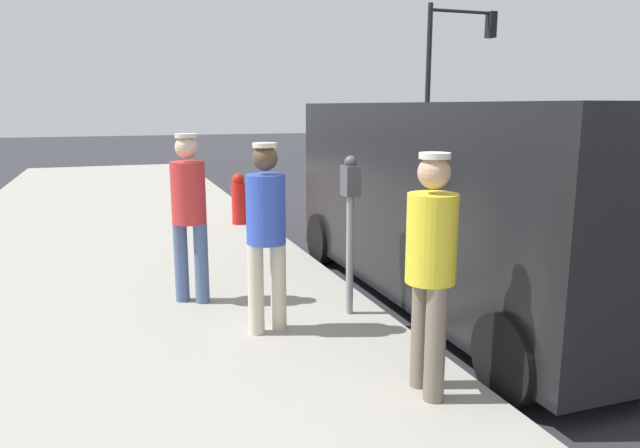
{
  "coord_description": "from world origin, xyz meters",
  "views": [
    {
      "loc": [
        3.42,
        4.95,
        2.12
      ],
      "look_at": [
        1.65,
        -0.1,
        1.05
      ],
      "focal_mm": 33.22,
      "sensor_mm": 36.0,
      "label": 1
    }
  ],
  "objects_px": {
    "parking_meter_near": "(350,208)",
    "pedestrian_in_yellow": "(431,260)",
    "pedestrian_in_red": "(189,207)",
    "fire_hydrant": "(239,199)",
    "pedestrian_in_blue": "(266,226)",
    "parked_van": "(469,198)",
    "traffic_light_corner": "(452,61)"
  },
  "relations": [
    {
      "from": "parked_van",
      "to": "traffic_light_corner",
      "type": "distance_m",
      "value": 13.5
    },
    {
      "from": "pedestrian_in_yellow",
      "to": "parked_van",
      "type": "relative_size",
      "value": 0.32
    },
    {
      "from": "parking_meter_near",
      "to": "traffic_light_corner",
      "type": "xyz_separation_m",
      "value": [
        -8.25,
        -11.78,
        2.34
      ]
    },
    {
      "from": "parked_van",
      "to": "fire_hydrant",
      "type": "xyz_separation_m",
      "value": [
        1.6,
        -4.4,
        -0.59
      ]
    },
    {
      "from": "pedestrian_in_blue",
      "to": "parked_van",
      "type": "height_order",
      "value": "parked_van"
    },
    {
      "from": "pedestrian_in_blue",
      "to": "pedestrian_in_yellow",
      "type": "bearing_deg",
      "value": 116.89
    },
    {
      "from": "pedestrian_in_blue",
      "to": "fire_hydrant",
      "type": "distance_m",
      "value": 4.98
    },
    {
      "from": "parking_meter_near",
      "to": "parked_van",
      "type": "relative_size",
      "value": 0.29
    },
    {
      "from": "parking_meter_near",
      "to": "parked_van",
      "type": "bearing_deg",
      "value": -167.96
    },
    {
      "from": "pedestrian_in_yellow",
      "to": "fire_hydrant",
      "type": "bearing_deg",
      "value": -89.99
    },
    {
      "from": "parked_van",
      "to": "traffic_light_corner",
      "type": "relative_size",
      "value": 1.0
    },
    {
      "from": "pedestrian_in_red",
      "to": "parked_van",
      "type": "distance_m",
      "value": 2.93
    },
    {
      "from": "parking_meter_near",
      "to": "pedestrian_in_blue",
      "type": "bearing_deg",
      "value": 11.88
    },
    {
      "from": "pedestrian_in_blue",
      "to": "fire_hydrant",
      "type": "bearing_deg",
      "value": -98.77
    },
    {
      "from": "parked_van",
      "to": "parking_meter_near",
      "type": "bearing_deg",
      "value": 12.04
    },
    {
      "from": "pedestrian_in_blue",
      "to": "pedestrian_in_red",
      "type": "bearing_deg",
      "value": -63.17
    },
    {
      "from": "parking_meter_near",
      "to": "pedestrian_in_red",
      "type": "relative_size",
      "value": 0.89
    },
    {
      "from": "parked_van",
      "to": "pedestrian_in_yellow",
      "type": "bearing_deg",
      "value": 51.24
    },
    {
      "from": "pedestrian_in_red",
      "to": "parked_van",
      "type": "relative_size",
      "value": 0.33
    },
    {
      "from": "pedestrian_in_blue",
      "to": "fire_hydrant",
      "type": "xyz_separation_m",
      "value": [
        -0.76,
        -4.9,
        -0.53
      ]
    },
    {
      "from": "parking_meter_near",
      "to": "pedestrian_in_yellow",
      "type": "relative_size",
      "value": 0.91
    },
    {
      "from": "pedestrian_in_yellow",
      "to": "pedestrian_in_red",
      "type": "relative_size",
      "value": 0.98
    },
    {
      "from": "pedestrian_in_blue",
      "to": "pedestrian_in_red",
      "type": "xyz_separation_m",
      "value": [
        0.53,
        -1.04,
        0.03
      ]
    },
    {
      "from": "traffic_light_corner",
      "to": "pedestrian_in_yellow",
      "type": "bearing_deg",
      "value": 58.18
    },
    {
      "from": "pedestrian_in_red",
      "to": "pedestrian_in_yellow",
      "type": "bearing_deg",
      "value": 116.86
    },
    {
      "from": "parked_van",
      "to": "fire_hydrant",
      "type": "relative_size",
      "value": 6.05
    },
    {
      "from": "pedestrian_in_yellow",
      "to": "pedestrian_in_red",
      "type": "distance_m",
      "value": 2.84
    },
    {
      "from": "pedestrian_in_blue",
      "to": "fire_hydrant",
      "type": "relative_size",
      "value": 1.94
    },
    {
      "from": "pedestrian_in_yellow",
      "to": "parked_van",
      "type": "distance_m",
      "value": 2.55
    },
    {
      "from": "pedestrian_in_blue",
      "to": "traffic_light_corner",
      "type": "xyz_separation_m",
      "value": [
        -9.1,
        -11.96,
        2.41
      ]
    },
    {
      "from": "pedestrian_in_red",
      "to": "fire_hydrant",
      "type": "height_order",
      "value": "pedestrian_in_red"
    },
    {
      "from": "pedestrian_in_red",
      "to": "fire_hydrant",
      "type": "xyz_separation_m",
      "value": [
        -1.28,
        -3.86,
        -0.56
      ]
    }
  ]
}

